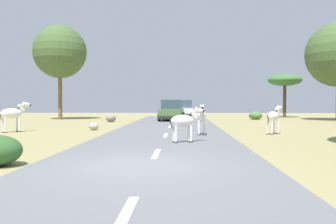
% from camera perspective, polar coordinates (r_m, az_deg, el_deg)
% --- Properties ---
extents(ground_plane, '(90.00, 90.00, 0.00)m').
position_cam_1_polar(ground_plane, '(9.05, -4.53, -8.60)').
color(ground_plane, '#8E8456').
extents(road, '(6.00, 64.00, 0.05)m').
position_cam_1_polar(road, '(9.02, -2.76, -8.47)').
color(road, slate).
rests_on(road, ground_plane).
extents(lane_markings, '(0.16, 56.00, 0.01)m').
position_cam_1_polar(lane_markings, '(8.03, -3.40, -9.51)').
color(lane_markings, silver).
rests_on(lane_markings, road).
extents(zebra_0, '(0.43, 1.57, 1.48)m').
position_cam_1_polar(zebra_0, '(17.28, 5.28, -0.65)').
color(zebra_0, silver).
rests_on(zebra_0, road).
extents(zebra_1, '(1.32, 1.45, 1.64)m').
position_cam_1_polar(zebra_1, '(20.91, -23.07, -0.25)').
color(zebra_1, silver).
rests_on(zebra_1, ground_plane).
extents(zebra_2, '(1.39, 0.75, 1.37)m').
position_cam_1_polar(zebra_2, '(13.95, 2.58, -1.42)').
color(zebra_2, silver).
rests_on(zebra_2, road).
extents(zebra_3, '(1.17, 1.30, 1.47)m').
position_cam_1_polar(zebra_3, '(18.81, 16.21, -0.70)').
color(zebra_3, silver).
rests_on(zebra_3, ground_plane).
extents(car_0, '(2.02, 4.34, 1.74)m').
position_cam_1_polar(car_0, '(36.16, 2.42, 0.37)').
color(car_0, white).
rests_on(car_0, road).
extents(car_1, '(2.20, 4.43, 1.74)m').
position_cam_1_polar(car_1, '(30.83, 0.58, 0.17)').
color(car_1, '#476B38').
rests_on(car_1, road).
extents(tree_0, '(4.84, 4.84, 8.63)m').
position_cam_1_polar(tree_0, '(35.26, -16.56, 8.99)').
color(tree_0, brown).
rests_on(tree_0, ground_plane).
extents(tree_7, '(3.47, 3.47, 4.49)m').
position_cam_1_polar(tree_7, '(39.93, 17.79, 4.70)').
color(tree_7, '#4C3823').
rests_on(tree_7, ground_plane).
extents(bush_1, '(1.22, 1.10, 0.73)m').
position_cam_1_polar(bush_1, '(34.37, 13.53, -0.53)').
color(bush_1, '#4C7038').
rests_on(bush_1, ground_plane).
extents(rock_0, '(0.56, 0.51, 0.44)m').
position_cam_1_polar(rock_0, '(21.19, -11.53, -2.20)').
color(rock_0, '#A89E8C').
rests_on(rock_0, ground_plane).
extents(rock_4, '(0.82, 0.83, 0.60)m').
position_cam_1_polar(rock_4, '(29.73, -8.93, -0.96)').
color(rock_4, gray).
rests_on(rock_4, ground_plane).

